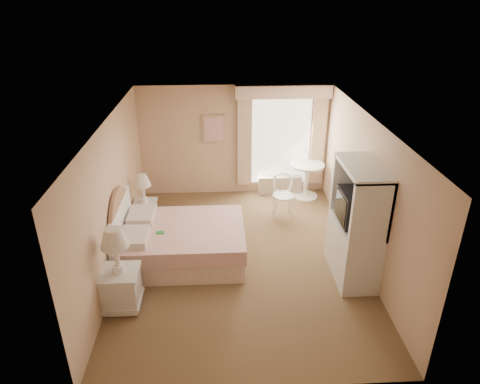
{
  "coord_description": "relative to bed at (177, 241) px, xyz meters",
  "views": [
    {
      "loc": [
        -0.36,
        -6.34,
        4.36
      ],
      "look_at": [
        0.0,
        0.3,
        1.16
      ],
      "focal_mm": 32.0,
      "sensor_mm": 36.0,
      "label": 1
    }
  ],
  "objects": [
    {
      "name": "round_table",
      "position": [
        2.73,
        2.35,
        0.19
      ],
      "size": [
        0.77,
        0.77,
        0.81
      ],
      "color": "white",
      "rests_on": "room"
    },
    {
      "name": "window",
      "position": [
        2.17,
        2.6,
        0.99
      ],
      "size": [
        2.05,
        0.22,
        2.51
      ],
      "color": "white",
      "rests_on": "room"
    },
    {
      "name": "nightstand_near",
      "position": [
        -0.72,
        -1.23,
        0.15
      ],
      "size": [
        0.55,
        0.55,
        1.33
      ],
      "color": "silver",
      "rests_on": "room"
    },
    {
      "name": "cafe_chair",
      "position": [
        2.08,
        1.54,
        0.17
      ],
      "size": [
        0.44,
        0.44,
        0.9
      ],
      "rotation": [
        0.0,
        0.0,
        0.0
      ],
      "color": "white",
      "rests_on": "room"
    },
    {
      "name": "bed",
      "position": [
        0.0,
        0.0,
        0.0
      ],
      "size": [
        2.13,
        1.66,
        1.47
      ],
      "color": "tan",
      "rests_on": "room"
    },
    {
      "name": "nightstand_far",
      "position": [
        -0.72,
        1.22,
        0.06
      ],
      "size": [
        0.45,
        0.45,
        1.09
      ],
      "color": "silver",
      "rests_on": "room"
    },
    {
      "name": "framed_art",
      "position": [
        0.67,
        2.66,
        1.2
      ],
      "size": [
        0.52,
        0.04,
        0.62
      ],
      "color": "tan",
      "rests_on": "room"
    },
    {
      "name": "room",
      "position": [
        1.12,
        -0.05,
        0.9
      ],
      "size": [
        4.21,
        5.51,
        2.51
      ],
      "color": "brown",
      "rests_on": "ground"
    },
    {
      "name": "armoire",
      "position": [
        2.93,
        -0.62,
        0.46
      ],
      "size": [
        0.59,
        1.18,
        1.97
      ],
      "color": "silver",
      "rests_on": "room"
    }
  ]
}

